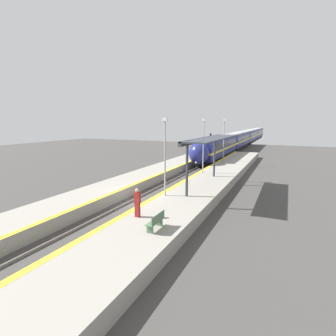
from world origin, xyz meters
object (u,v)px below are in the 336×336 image
object	(u,v)px
person_waiting	(137,202)
lamppost_far	(224,138)
train	(244,138)
railway_signal	(210,143)
platform_bench	(156,221)
lamppost_mid	(203,143)
lamppost_near	(165,152)

from	to	relation	value
person_waiting	lamppost_far	size ratio (longest dim) A/B	0.30
train	railway_signal	world-z (taller)	railway_signal
platform_bench	lamppost_mid	size ratio (longest dim) A/B	0.24
person_waiting	lamppost_near	xyz separation A→B (m)	(-0.45, 4.78, 2.41)
train	lamppost_far	distance (m)	33.41
railway_signal	train	bearing A→B (deg)	84.89
lamppost_far	train	bearing A→B (deg)	93.95
person_waiting	railway_signal	distance (m)	33.72
platform_bench	lamppost_mid	world-z (taller)	lamppost_mid
train	platform_bench	world-z (taller)	train
lamppost_near	lamppost_far	distance (m)	19.34
railway_signal	lamppost_far	xyz separation A→B (m)	(4.45, -9.23, 1.57)
railway_signal	lamppost_near	bearing A→B (deg)	-81.16
platform_bench	person_waiting	bearing A→B (deg)	147.23
person_waiting	lamppost_near	size ratio (longest dim) A/B	0.30
lamppost_mid	platform_bench	bearing A→B (deg)	-81.61
train	railway_signal	xyz separation A→B (m)	(-2.15, -24.04, 0.39)
platform_bench	lamppost_near	size ratio (longest dim) A/B	0.24
person_waiting	railway_signal	xyz separation A→B (m)	(-4.90, 33.35, 0.84)
railway_signal	lamppost_mid	world-z (taller)	lamppost_mid
lamppost_far	railway_signal	bearing A→B (deg)	115.71
platform_bench	person_waiting	world-z (taller)	person_waiting
platform_bench	person_waiting	size ratio (longest dim) A/B	0.82
lamppost_near	platform_bench	bearing A→B (deg)	-68.87
train	lamppost_near	world-z (taller)	lamppost_near
railway_signal	lamppost_mid	xyz separation A→B (m)	(4.45, -18.90, 1.57)
lamppost_mid	train	bearing A→B (deg)	93.06
railway_signal	person_waiting	bearing A→B (deg)	-81.64
platform_bench	train	bearing A→B (deg)	94.49
person_waiting	lamppost_near	distance (m)	5.37
lamppost_near	person_waiting	bearing A→B (deg)	-84.59
train	lamppost_mid	world-z (taller)	lamppost_mid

